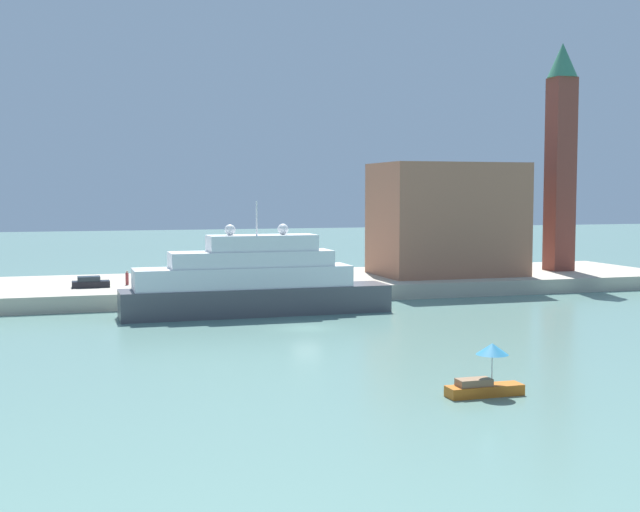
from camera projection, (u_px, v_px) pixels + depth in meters
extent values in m
plane|color=slate|center=(307.00, 328.00, 75.49)|extent=(400.00, 400.00, 0.00)
cube|color=#B7AD99|center=(243.00, 286.00, 101.39)|extent=(110.00, 22.45, 1.73)
cube|color=#4C4C51|center=(257.00, 301.00, 84.04)|extent=(26.75, 4.78, 2.73)
cube|color=white|center=(244.00, 277.00, 83.47)|extent=(21.40, 4.40, 2.06)
cube|color=white|center=(252.00, 259.00, 83.56)|extent=(16.05, 4.01, 1.53)
cube|color=white|center=(262.00, 243.00, 83.76)|extent=(10.70, 3.63, 1.58)
cylinder|color=silver|center=(257.00, 218.00, 83.42)|extent=(0.16, 0.16, 3.33)
sphere|color=white|center=(283.00, 229.00, 84.28)|extent=(1.08, 1.08, 1.08)
sphere|color=white|center=(230.00, 230.00, 82.72)|extent=(1.08, 1.08, 1.08)
cube|color=#C66019|center=(485.00, 390.00, 50.56)|extent=(4.72, 1.29, 0.65)
cube|color=#8C6647|center=(474.00, 382.00, 50.31)|extent=(2.08, 1.04, 0.43)
cylinder|color=#B2B2B2|center=(492.00, 370.00, 50.60)|extent=(0.06, 0.06, 1.82)
cone|color=teal|center=(492.00, 349.00, 50.51)|extent=(1.95, 1.95, 0.68)
cube|color=#9E664C|center=(447.00, 219.00, 106.50)|extent=(17.59, 11.69, 13.98)
cube|color=brown|center=(560.00, 175.00, 111.71)|extent=(3.04, 3.04, 25.30)
cone|color=#387A5B|center=(563.00, 60.00, 110.58)|extent=(3.95, 3.95, 4.49)
cube|color=black|center=(91.00, 284.00, 92.58)|extent=(4.00, 1.85, 0.70)
cube|color=#262D33|center=(89.00, 279.00, 92.47)|extent=(2.40, 1.66, 0.51)
cylinder|color=maroon|center=(127.00, 279.00, 94.98)|extent=(0.36, 0.36, 1.35)
sphere|color=tan|center=(127.00, 272.00, 94.92)|extent=(0.24, 0.24, 0.24)
cylinder|color=black|center=(287.00, 284.00, 92.76)|extent=(0.37, 0.37, 0.62)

